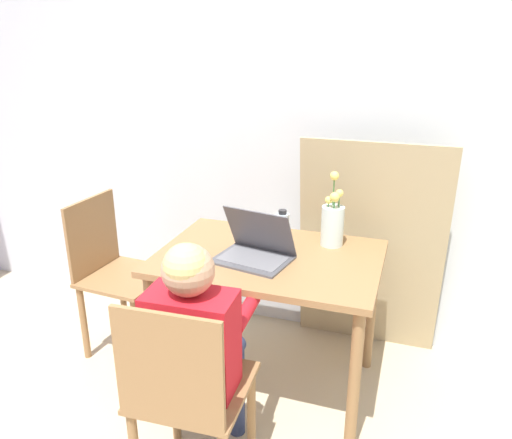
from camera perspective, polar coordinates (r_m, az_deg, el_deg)
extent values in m
cube|color=silver|center=(2.77, 3.29, 11.62)|extent=(6.40, 0.05, 2.50)
cube|color=olive|center=(2.31, 1.49, -4.41)|extent=(1.02, 0.71, 0.03)
cylinder|color=olive|center=(2.41, -11.64, -13.51)|extent=(0.05, 0.05, 0.68)
cylinder|color=olive|center=(2.16, 11.16, -17.87)|extent=(0.05, 0.05, 0.68)
cylinder|color=olive|center=(2.87, -5.60, -7.24)|extent=(0.05, 0.05, 0.68)
cylinder|color=olive|center=(2.67, 13.02, -9.99)|extent=(0.05, 0.05, 0.68)
cube|color=olive|center=(1.96, -7.08, -18.46)|extent=(0.42, 0.42, 0.02)
cube|color=olive|center=(1.69, -9.99, -16.51)|extent=(0.38, 0.03, 0.41)
cylinder|color=olive|center=(2.18, -0.54, -21.29)|extent=(0.04, 0.04, 0.43)
cylinder|color=olive|center=(2.28, -9.26, -19.48)|extent=(0.04, 0.04, 0.43)
cube|color=olive|center=(2.80, -14.70, -6.38)|extent=(0.43, 0.43, 0.02)
cube|color=olive|center=(2.83, -18.19, -1.68)|extent=(0.05, 0.38, 0.41)
cylinder|color=olive|center=(2.70, -13.50, -12.84)|extent=(0.04, 0.04, 0.43)
cylinder|color=olive|center=(2.94, -9.61, -9.64)|extent=(0.04, 0.04, 0.43)
cylinder|color=olive|center=(2.89, -19.09, -11.06)|extent=(0.04, 0.04, 0.43)
cylinder|color=olive|center=(3.11, -14.99, -8.24)|extent=(0.04, 0.04, 0.43)
cube|color=red|center=(1.85, -7.35, -13.62)|extent=(0.33, 0.19, 0.38)
sphere|color=tan|center=(1.71, -7.77, -5.76)|extent=(0.18, 0.18, 0.18)
sphere|color=#D8BC72|center=(1.68, -8.01, -5.27)|extent=(0.16, 0.16, 0.16)
cylinder|color=navy|center=(2.03, -3.58, -16.00)|extent=(0.10, 0.28, 0.09)
cylinder|color=navy|center=(2.07, -7.47, -15.26)|extent=(0.10, 0.28, 0.09)
cylinder|color=navy|center=(2.28, -2.21, -18.88)|extent=(0.07, 0.07, 0.45)
cylinder|color=navy|center=(2.32, -5.77, -18.18)|extent=(0.07, 0.07, 0.45)
cylinder|color=red|center=(1.96, -1.22, -10.59)|extent=(0.07, 0.24, 0.06)
cylinder|color=red|center=(2.05, -8.61, -9.40)|extent=(0.07, 0.24, 0.06)
cube|color=#4C4C51|center=(2.25, -0.41, -4.61)|extent=(0.36, 0.30, 0.01)
cube|color=slate|center=(2.25, -0.41, -4.47)|extent=(0.31, 0.22, 0.00)
cube|color=#4C4C51|center=(2.26, 0.45, -1.33)|extent=(0.34, 0.17, 0.22)
cube|color=black|center=(2.26, 0.49, -1.27)|extent=(0.31, 0.15, 0.19)
cylinder|color=silver|center=(2.41, 8.72, -0.73)|extent=(0.11, 0.11, 0.19)
cylinder|color=#3D7A38|center=(2.40, 9.37, 0.45)|extent=(0.01, 0.01, 0.22)
sphere|color=#EFDB66|center=(2.36, 9.52, 2.98)|extent=(0.04, 0.04, 0.04)
cylinder|color=#3D7A38|center=(2.40, 8.77, 1.51)|extent=(0.01, 0.01, 0.30)
sphere|color=#EFDB66|center=(2.36, 8.96, 4.95)|extent=(0.04, 0.04, 0.04)
cylinder|color=#3D7A38|center=(2.39, 8.19, 0.07)|extent=(0.01, 0.01, 0.19)
sphere|color=#EFDB66|center=(2.36, 8.30, 2.21)|extent=(0.04, 0.04, 0.04)
cylinder|color=#3D7A38|center=(2.37, 8.86, 0.12)|extent=(0.01, 0.01, 0.21)
sphere|color=#EFDB66|center=(2.34, 8.99, 2.55)|extent=(0.05, 0.05, 0.05)
cylinder|color=silver|center=(2.35, 3.01, -1.36)|extent=(0.06, 0.06, 0.17)
cylinder|color=#262628|center=(2.31, 3.05, 0.86)|extent=(0.04, 0.04, 0.02)
cube|color=tan|center=(2.73, 12.90, -3.37)|extent=(0.76, 0.18, 1.19)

